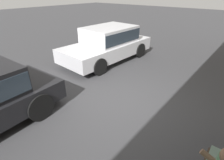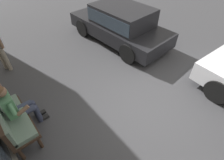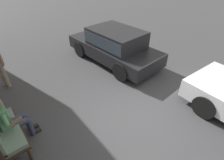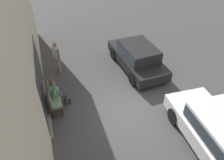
% 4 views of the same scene
% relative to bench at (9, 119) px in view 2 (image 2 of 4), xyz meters
% --- Properties ---
extents(ground_plane, '(60.00, 60.00, 0.00)m').
position_rel_bench_xyz_m(ground_plane, '(-1.38, -2.90, -0.60)').
color(ground_plane, '#38383A').
extents(bench, '(1.42, 0.55, 1.03)m').
position_rel_bench_xyz_m(bench, '(0.00, 0.00, 0.00)').
color(bench, '#332319').
rests_on(bench, ground_plane).
extents(person_on_phone, '(0.73, 0.74, 1.37)m').
position_rel_bench_xyz_m(person_on_phone, '(0.13, -0.22, 0.13)').
color(person_on_phone, '#2D3347').
rests_on(person_on_phone, ground_plane).
extents(parked_car_mid, '(4.21, 2.00, 1.40)m').
position_rel_bench_xyz_m(parked_car_mid, '(1.67, -4.58, 0.17)').
color(parked_car_mid, black).
rests_on(parked_car_mid, ground_plane).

